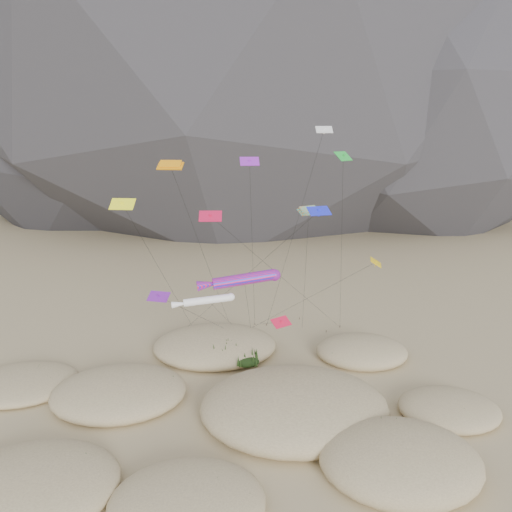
{
  "coord_description": "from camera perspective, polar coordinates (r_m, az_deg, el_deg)",
  "views": [
    {
      "loc": [
        -2.23,
        -38.15,
        25.62
      ],
      "look_at": [
        1.3,
        12.0,
        13.18
      ],
      "focal_mm": 35.0,
      "sensor_mm": 36.0,
      "label": 1
    }
  ],
  "objects": [
    {
      "name": "ground",
      "position": [
        46.0,
        -0.6,
        -19.94
      ],
      "size": [
        500.0,
        500.0,
        0.0
      ],
      "primitive_type": "plane",
      "color": "#CCB789",
      "rests_on": "ground"
    },
    {
      "name": "dunes",
      "position": [
        48.99,
        -1.92,
        -16.59
      ],
      "size": [
        52.37,
        37.11,
        4.35
      ],
      "color": "#CCB789",
      "rests_on": "ground"
    },
    {
      "name": "dune_grass",
      "position": [
        48.93,
        -1.53,
        -16.55
      ],
      "size": [
        42.9,
        25.57,
        1.41
      ],
      "color": "black",
      "rests_on": "ground"
    },
    {
      "name": "kite_stakes",
      "position": [
        67.84,
        0.77,
        -8.15
      ],
      "size": [
        21.66,
        5.22,
        0.3
      ],
      "color": "#3F2D1E",
      "rests_on": "ground"
    },
    {
      "name": "rainbow_tube_kite",
      "position": [
        46.93,
        -1.71,
        -2.73
      ],
      "size": [
        8.02,
        17.03,
        13.09
      ],
      "color": "#FF1A42",
      "rests_on": "ground"
    },
    {
      "name": "white_tube_kite",
      "position": [
        46.67,
        -5.87,
        -5.09
      ],
      "size": [
        6.48,
        19.44,
        11.09
      ],
      "color": "white",
      "rests_on": "ground"
    },
    {
      "name": "orange_parafoil",
      "position": [
        53.32,
        -9.68,
        9.97
      ],
      "size": [
        7.42,
        13.33,
        22.89
      ],
      "color": "orange",
      "rests_on": "ground"
    },
    {
      "name": "multi_parafoil",
      "position": [
        49.78,
        6.04,
        4.95
      ],
      "size": [
        3.3,
        15.24,
        18.62
      ],
      "color": "orange",
      "rests_on": "ground"
    },
    {
      "name": "delta_kites",
      "position": [
        49.23,
        0.32,
        3.76
      ],
      "size": [
        26.34,
        21.32,
        26.27
      ],
      "color": "yellow",
      "rests_on": "ground"
    }
  ]
}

